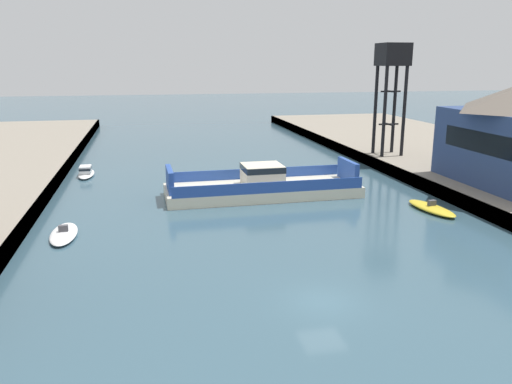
% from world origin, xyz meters
% --- Properties ---
extents(ground_plane, '(400.00, 400.00, 0.00)m').
position_xyz_m(ground_plane, '(0.00, 0.00, 0.00)').
color(ground_plane, '#385666').
extents(chain_ferry, '(19.91, 7.06, 3.30)m').
position_xyz_m(chain_ferry, '(1.99, 24.32, 1.02)').
color(chain_ferry, beige).
rests_on(chain_ferry, ground).
extents(moored_boat_near_left, '(2.82, 6.40, 1.04)m').
position_xyz_m(moored_boat_near_left, '(16.05, 15.47, 0.28)').
color(moored_boat_near_left, yellow).
rests_on(moored_boat_near_left, ground).
extents(moored_boat_near_right, '(2.15, 5.86, 0.93)m').
position_xyz_m(moored_boat_near_right, '(-16.25, 15.19, 0.23)').
color(moored_boat_near_right, white).
rests_on(moored_boat_near_right, ground).
extents(moored_boat_mid_left, '(1.86, 5.70, 1.31)m').
position_xyz_m(moored_boat_mid_left, '(-16.82, 37.94, 0.48)').
color(moored_boat_mid_left, white).
rests_on(moored_boat_mid_left, ground).
extents(crane_tower, '(3.58, 3.58, 14.41)m').
position_xyz_m(crane_tower, '(22.11, 37.06, 12.90)').
color(crane_tower, black).
rests_on(crane_tower, quay_right).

